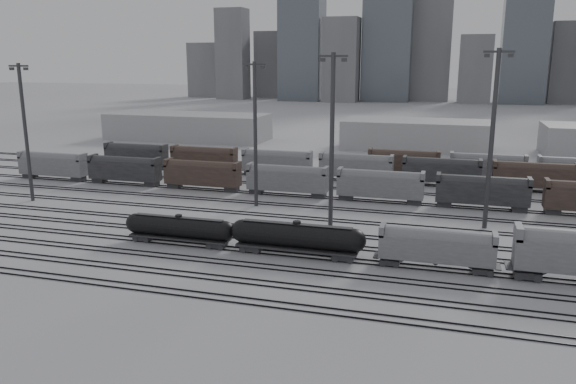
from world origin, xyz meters
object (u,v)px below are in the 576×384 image
(hopper_car_a, at_px, (437,246))
(light_mast_c, at_px, (332,138))
(tank_car_b, at_px, (297,237))
(light_mast_a, at_px, (25,130))
(tank_car_a, at_px, (179,228))

(hopper_car_a, relative_size, light_mast_c, 0.53)
(tank_car_b, distance_m, light_mast_a, 55.67)
(tank_car_a, height_order, light_mast_a, light_mast_a)
(tank_car_b, bearing_deg, light_mast_a, 164.65)
(tank_car_a, relative_size, tank_car_b, 0.90)
(tank_car_b, xyz_separation_m, light_mast_a, (-52.78, 14.49, 10.15))
(light_mast_c, bearing_deg, light_mast_a, 177.99)
(hopper_car_a, distance_m, light_mast_a, 72.14)
(tank_car_a, distance_m, light_mast_a, 40.40)
(hopper_car_a, xyz_separation_m, light_mast_a, (-70.00, 14.49, 9.69))
(tank_car_b, height_order, light_mast_a, light_mast_a)
(tank_car_b, xyz_separation_m, hopper_car_a, (17.22, 0.00, 0.46))
(tank_car_a, bearing_deg, hopper_car_a, 0.00)
(tank_car_a, height_order, hopper_car_a, hopper_car_a)
(tank_car_a, bearing_deg, light_mast_a, 158.21)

